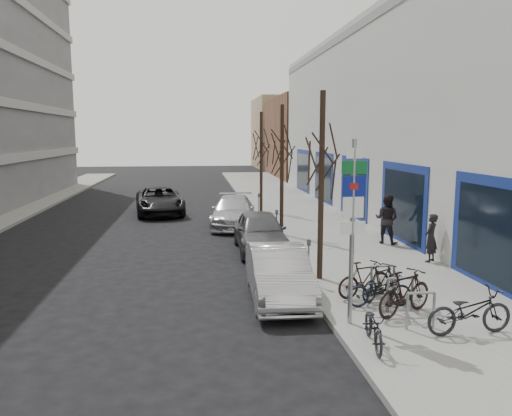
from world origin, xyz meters
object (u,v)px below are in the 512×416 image
object	(u,v)px
meter_back	(259,204)
pedestrian_near	(431,238)
bike_rack	(400,290)
tree_near	(322,141)
parked_car_mid	(260,232)
pedestrian_far	(387,219)
tree_mid	(282,139)
tree_far	(261,138)
lane_car	(160,200)
bike_far_curb	(470,307)
parked_car_front	(279,273)
bike_mid_inner	(381,282)
bike_far_inner	(365,279)
meter_front	(309,257)
bike_near_left	(374,323)
parked_car_back	(233,212)
meter_mid	(277,223)
bike_mid_curb	(380,287)
bike_near_right	(405,292)
highway_sign_pole	(353,221)

from	to	relation	value
meter_back	pedestrian_near	distance (m)	10.14
bike_rack	tree_near	size ratio (longest dim) A/B	0.41
bike_rack	meter_back	world-z (taller)	meter_back
parked_car_mid	pedestrian_far	size ratio (longest dim) A/B	2.28
tree_mid	tree_far	world-z (taller)	same
lane_car	bike_far_curb	bearing A→B (deg)	-74.34
tree_far	parked_car_front	distance (m)	14.71
bike_mid_inner	meter_back	bearing A→B (deg)	-25.98
bike_rack	bike_far_inner	xyz separation A→B (m)	(-0.48, 1.10, -0.02)
meter_front	pedestrian_near	bearing A→B (deg)	23.05
bike_near_left	parked_car_back	bearing A→B (deg)	105.25
tree_near	meter_mid	bearing A→B (deg)	95.14
tree_near	bike_mid_curb	size ratio (longest dim) A/B	3.43
meter_mid	parked_car_mid	xyz separation A→B (m)	(-0.75, -0.82, -0.17)
bike_near_left	tree_near	bearing A→B (deg)	97.26
pedestrian_near	pedestrian_far	size ratio (longest dim) A/B	0.83
bike_near_left	bike_near_right	xyz separation A→B (m)	(1.32, 1.59, 0.08)
meter_front	bike_far_inner	distance (m)	1.77
bike_far_curb	pedestrian_far	world-z (taller)	pedestrian_far
parked_car_mid	pedestrian_far	world-z (taller)	pedestrian_far
parked_car_back	meter_front	bearing A→B (deg)	-75.06
tree_far	meter_front	xyz separation A→B (m)	(-0.45, -13.50, -3.19)
bike_mid_inner	parked_car_front	size ratio (longest dim) A/B	0.37
bike_mid_curb	bike_far_inner	size ratio (longest dim) A/B	1.00
pedestrian_near	lane_car	bearing A→B (deg)	-96.06
meter_front	bike_near_right	size ratio (longest dim) A/B	0.70
meter_back	bike_mid_curb	bearing A→B (deg)	-84.36
meter_mid	highway_sign_pole	bearing A→B (deg)	-88.32
meter_front	meter_mid	world-z (taller)	same
meter_back	pedestrian_far	size ratio (longest dim) A/B	0.66
tree_near	meter_front	xyz separation A→B (m)	(-0.45, -0.50, -3.19)
lane_car	pedestrian_far	distance (m)	13.14
pedestrian_near	bike_mid_curb	bearing A→B (deg)	6.73
pedestrian_far	bike_mid_curb	bearing A→B (deg)	107.37
meter_back	pedestrian_far	xyz separation A→B (m)	(4.14, -6.20, 0.19)
bike_near_left	bike_mid_inner	bearing A→B (deg)	74.92
bike_far_inner	lane_car	xyz separation A→B (m)	(-6.23, 15.47, 0.10)
meter_mid	bike_mid_curb	xyz separation A→B (m)	(1.29, -7.55, -0.28)
lane_car	meter_mid	bearing A→B (deg)	-66.89
bike_mid_inner	parked_car_back	xyz separation A→B (m)	(-2.86, 11.47, 0.09)
highway_sign_pole	bike_mid_curb	distance (m)	2.30
bike_far_curb	lane_car	size ratio (longest dim) A/B	0.36
tree_far	bike_far_curb	size ratio (longest dim) A/B	2.90
bike_mid_curb	bike_mid_inner	world-z (taller)	bike_mid_curb
bike_rack	bike_mid_curb	world-z (taller)	bike_mid_curb
parked_car_mid	tree_mid	bearing A→B (deg)	62.48
tree_near	parked_car_back	size ratio (longest dim) A/B	1.14
bike_near_left	lane_car	size ratio (longest dim) A/B	0.29
meter_mid	tree_mid	bearing A→B (deg)	73.30
bike_near_right	bike_mid_inner	xyz separation A→B (m)	(-0.14, 1.11, -0.08)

